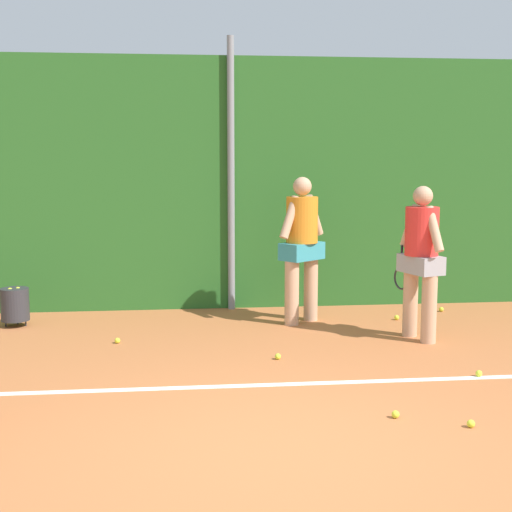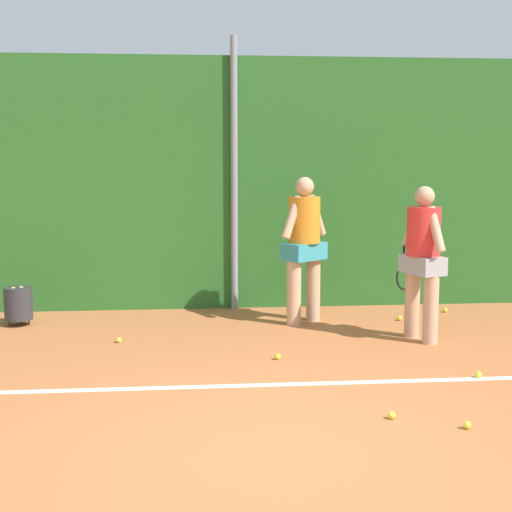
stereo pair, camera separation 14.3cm
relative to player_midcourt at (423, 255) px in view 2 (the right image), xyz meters
name	(u,v)px [view 2 (the right image)]	position (x,y,z in m)	size (l,w,h in m)	color
ground_plane	(258,387)	(-2.10, -1.62, -1.03)	(28.45, 28.45, 0.00)	#B76638
hedge_fence_backdrop	(233,184)	(-2.10, 2.18, 0.75)	(18.50, 0.25, 3.57)	#286023
fence_post_center	(234,175)	(-2.10, 2.00, 0.88)	(0.10, 0.10, 3.83)	gray
court_baseline_paint	(258,385)	(-2.10, -1.57, -1.03)	(13.52, 0.10, 0.01)	white
player_midcourt	(423,255)	(0.00, 0.00, 0.00)	(0.47, 0.79, 1.84)	tan
player_backcourt_far	(304,242)	(-1.25, 1.04, 0.05)	(0.66, 0.61, 1.92)	tan
ball_hopper	(18,303)	(-4.97, 1.22, -0.74)	(0.36, 0.36, 0.51)	#2D2D33
tennis_ball_2	(467,425)	(-0.52, -2.86, -1.00)	(0.07, 0.07, 0.07)	#CCDB33
tennis_ball_3	(479,375)	(0.11, -1.54, -1.00)	(0.07, 0.07, 0.07)	#CCDB33
tennis_ball_4	(119,340)	(-3.59, 0.19, -1.00)	(0.07, 0.07, 0.07)	#CCDB33
tennis_ball_5	(278,357)	(-1.81, -0.70, -1.00)	(0.07, 0.07, 0.07)	#CCDB33
tennis_ball_6	(445,310)	(0.84, 1.48, -1.00)	(0.07, 0.07, 0.07)	#CCDB33
tennis_ball_8	(392,415)	(-1.07, -2.58, -1.00)	(0.07, 0.07, 0.07)	#CCDB33
tennis_ball_10	(399,318)	(0.05, 1.04, -1.00)	(0.07, 0.07, 0.07)	#CCDB33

